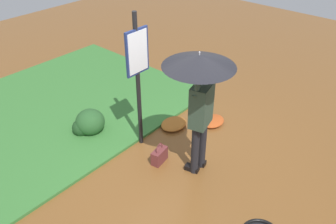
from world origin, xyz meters
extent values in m
plane|color=brown|center=(0.00, 0.00, 0.00)|extent=(18.00, 18.00, 0.00)
cube|color=#387533|center=(0.06, -3.01, 0.03)|extent=(4.80, 4.00, 0.05)
cylinder|color=black|center=(-0.35, 0.17, 0.43)|extent=(0.12, 0.12, 0.86)
cylinder|color=black|center=(-0.17, 0.17, 0.43)|extent=(0.12, 0.12, 0.86)
cube|color=black|center=(-0.35, 0.13, 0.04)|extent=(0.16, 0.24, 0.08)
cube|color=black|center=(-0.17, 0.13, 0.04)|extent=(0.16, 0.24, 0.08)
cube|color=#334738|center=(-0.26, 0.17, 1.18)|extent=(0.43, 0.33, 0.64)
sphere|color=tan|center=(-0.26, 0.17, 1.64)|extent=(0.20, 0.20, 0.20)
ellipsoid|color=black|center=(-0.26, 0.17, 1.67)|extent=(0.20, 0.20, 0.15)
cylinder|color=#334738|center=(-0.47, 0.15, 1.39)|extent=(0.18, 0.13, 0.18)
cylinder|color=#334738|center=(-0.43, 0.14, 1.48)|extent=(0.24, 0.11, 0.33)
cube|color=black|center=(-0.35, 0.15, 1.62)|extent=(0.07, 0.03, 0.14)
cylinder|color=#334738|center=(-0.09, 0.18, 1.42)|extent=(0.11, 0.10, 0.09)
cylinder|color=#334738|center=(-0.11, 0.19, 1.51)|extent=(0.10, 0.09, 0.23)
cylinder|color=#A5A5AD|center=(-0.12, 0.19, 1.83)|extent=(0.02, 0.02, 0.41)
cone|color=black|center=(-0.12, 0.19, 1.92)|extent=(0.96, 0.96, 0.16)
sphere|color=#A5A5AD|center=(-0.12, 0.19, 2.03)|extent=(0.02, 0.02, 0.02)
cylinder|color=black|center=(-0.14, -0.97, 1.15)|extent=(0.07, 0.07, 2.30)
cube|color=navy|center=(-0.14, -0.95, 1.70)|extent=(0.44, 0.04, 0.70)
cube|color=silver|center=(-0.14, -0.94, 1.70)|extent=(0.38, 0.01, 0.64)
cube|color=brown|center=(0.02, -0.39, 0.12)|extent=(0.32, 0.19, 0.24)
torus|color=brown|center=(0.02, -0.39, 0.28)|extent=(0.18, 0.04, 0.18)
ellipsoid|color=#285628|center=(0.25, -1.85, 0.23)|extent=(0.52, 0.52, 0.46)
ellipsoid|color=#1E421E|center=(0.40, -1.93, 0.15)|extent=(0.31, 0.31, 0.31)
ellipsoid|color=#B74C1E|center=(-1.43, -0.36, 0.05)|extent=(0.49, 0.39, 0.11)
ellipsoid|color=#A86023|center=(-0.88, -0.85, 0.06)|extent=(0.52, 0.42, 0.12)
camera|label=1|loc=(3.11, 2.49, 3.76)|focal=36.84mm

